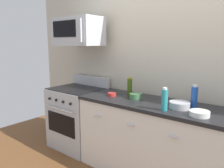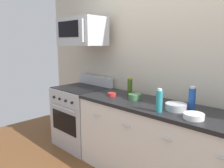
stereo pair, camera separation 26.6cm
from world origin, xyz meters
name	(u,v)px [view 1 (the left image)]	position (x,y,z in m)	size (l,w,h in m)	color
back_wall	(182,63)	(0.00, 0.41, 1.35)	(5.20, 0.10, 2.70)	beige
counter_unit	(164,144)	(0.00, 0.00, 0.46)	(2.11, 0.66, 0.92)	silver
range_oven	(78,117)	(-1.43, 0.00, 0.47)	(0.76, 0.69, 1.07)	#B7BABF
microwave	(78,32)	(-1.43, 0.05, 1.75)	(0.74, 0.44, 0.40)	#B7BABF
bottle_soda_blue	(194,97)	(0.28, 0.09, 1.04)	(0.07, 0.07, 0.24)	#1E4CA5
bottle_olive_oil	(130,87)	(-0.54, 0.10, 1.04)	(0.06, 0.06, 0.24)	#385114
bottle_dish_soap	(164,100)	(0.08, -0.21, 1.03)	(0.06, 0.06, 0.24)	teal
bowl_steel_prep	(179,105)	(0.17, -0.04, 0.96)	(0.21, 0.21, 0.07)	#B2B5BA
bowl_green_glaze	(136,96)	(-0.40, 0.01, 0.96)	(0.15, 0.15, 0.07)	#477A4C
bowl_red_small	(112,94)	(-0.71, -0.05, 0.94)	(0.11, 0.11, 0.04)	#B72D28
bowl_white_ceramic	(200,113)	(0.42, -0.16, 0.95)	(0.18, 0.18, 0.05)	white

